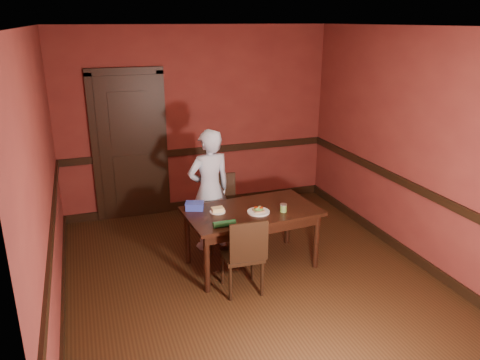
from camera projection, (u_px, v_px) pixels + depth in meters
floor at (250, 277)px, 5.28m from camera, size 4.00×4.50×0.01m
ceiling at (252, 26)px, 4.40m from camera, size 4.00×4.50×0.01m
wall_back at (198, 121)px, 6.85m from camera, size 4.00×0.02×2.70m
wall_front at (380, 265)px, 2.83m from camera, size 4.00×0.02×2.70m
wall_left at (44, 184)px, 4.22m from camera, size 0.02×4.50×2.70m
wall_right at (411, 147)px, 5.46m from camera, size 0.02×4.50×2.70m
dado_back at (199, 151)px, 6.99m from camera, size 4.00×0.03×0.10m
dado_left at (52, 229)px, 4.37m from camera, size 0.03×4.50×0.10m
dado_right at (406, 183)px, 5.60m from camera, size 0.03×4.50×0.10m
baseboard_back at (200, 203)px, 7.26m from camera, size 4.00×0.03×0.12m
baseboard_left at (63, 306)px, 4.65m from camera, size 0.03×4.50×0.12m
baseboard_right at (398, 246)px, 5.88m from camera, size 0.03×4.50×0.12m
door at (130, 144)px, 6.60m from camera, size 1.05×0.07×2.20m
dining_table at (251, 238)px, 5.44m from camera, size 1.56×0.95×0.70m
chair_far at (226, 213)px, 5.83m from camera, size 0.52×0.52×0.94m
chair_near at (242, 254)px, 4.91m from camera, size 0.42×0.42×0.86m
person at (209, 190)px, 5.77m from camera, size 0.61×0.45×1.53m
sandwich_plate at (258, 211)px, 5.25m from camera, size 0.25×0.25×0.06m
sauce_jar at (283, 208)px, 5.26m from camera, size 0.08×0.08×0.09m
cheese_saucer at (218, 210)px, 5.26m from camera, size 0.18×0.18×0.06m
food_tub at (195, 206)px, 5.32m from camera, size 0.24×0.20×0.09m
wrapped_veg at (224, 224)px, 4.88m from camera, size 0.24×0.07×0.07m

